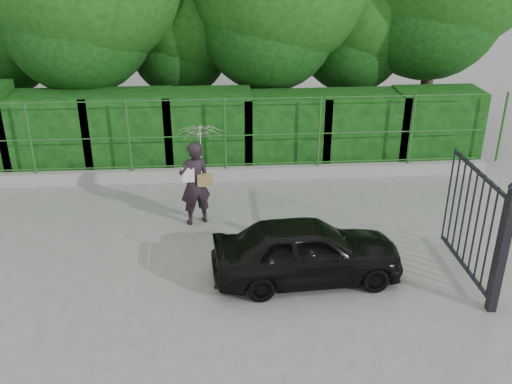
{
  "coord_description": "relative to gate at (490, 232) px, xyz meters",
  "views": [
    {
      "loc": [
        0.22,
        -8.59,
        5.65
      ],
      "look_at": [
        0.93,
        1.3,
        1.1
      ],
      "focal_mm": 40.0,
      "sensor_mm": 36.0,
      "label": 1
    }
  ],
  "objects": [
    {
      "name": "car",
      "position": [
        -2.87,
        0.68,
        -0.62
      ],
      "size": [
        3.41,
        1.55,
        1.13
      ],
      "primitive_type": "imported",
      "rotation": [
        0.0,
        0.0,
        1.64
      ],
      "color": "black",
      "rests_on": "ground"
    },
    {
      "name": "fence",
      "position": [
        -4.38,
        5.22,
        0.01
      ],
      "size": [
        14.13,
        0.06,
        1.8
      ],
      "color": "#245A20",
      "rests_on": "kerb"
    },
    {
      "name": "gate",
      "position": [
        0.0,
        0.0,
        0.0
      ],
      "size": [
        0.22,
        2.33,
        2.36
      ],
      "color": "black",
      "rests_on": "ground"
    },
    {
      "name": "woman",
      "position": [
        -4.79,
        2.99,
        0.19
      ],
      "size": [
        1.0,
        0.94,
        2.14
      ],
      "color": "black",
      "rests_on": "ground"
    },
    {
      "name": "hedge",
      "position": [
        -4.8,
        6.22,
        -0.19
      ],
      "size": [
        14.2,
        1.2,
        2.25
      ],
      "color": "black",
      "rests_on": "ground"
    },
    {
      "name": "kerb",
      "position": [
        -4.6,
        5.22,
        -1.04
      ],
      "size": [
        14.0,
        0.25,
        0.3
      ],
      "primitive_type": "cube",
      "color": "#9E9E99",
      "rests_on": "ground"
    },
    {
      "name": "ground",
      "position": [
        -4.6,
        0.72,
        -1.19
      ],
      "size": [
        80.0,
        80.0,
        0.0
      ],
      "primitive_type": "plane",
      "color": "gray"
    }
  ]
}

